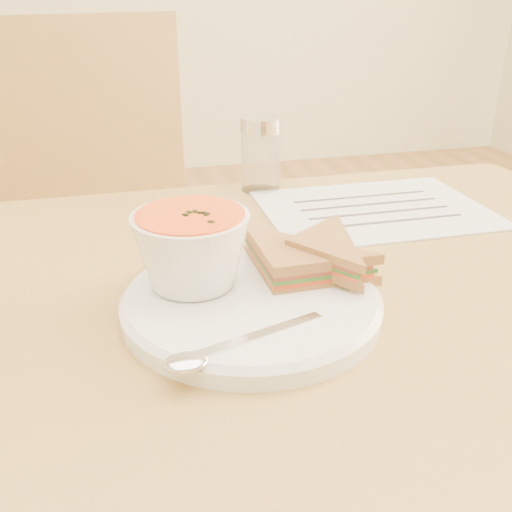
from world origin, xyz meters
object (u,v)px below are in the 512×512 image
object	(u,v)px
chair_far	(141,263)
soup_bowl	(192,253)
condiment_shaker	(261,154)
plate	(251,304)

from	to	relation	value
chair_far	soup_bowl	size ratio (longest dim) A/B	8.60
soup_bowl	condiment_shaker	xyz separation A→B (m)	(0.16, 0.33, 0.00)
chair_far	soup_bowl	bearing A→B (deg)	71.05
plate	soup_bowl	size ratio (longest dim) A/B	2.23
soup_bowl	condiment_shaker	distance (m)	0.37
soup_bowl	chair_far	bearing A→B (deg)	92.53
chair_far	condiment_shaker	size ratio (longest dim) A/B	8.64
chair_far	plate	distance (m)	0.73
plate	condiment_shaker	bearing A→B (deg)	73.57
plate	soup_bowl	bearing A→B (deg)	149.46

